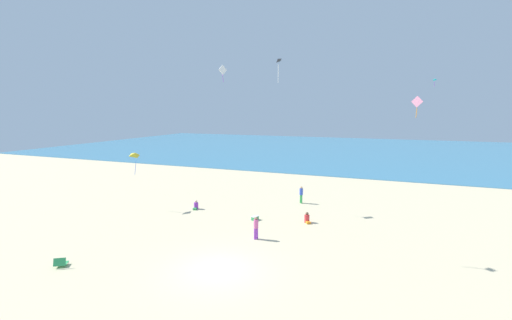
{
  "coord_description": "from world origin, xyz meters",
  "views": [
    {
      "loc": [
        7.83,
        -14.51,
        7.85
      ],
      "look_at": [
        0.0,
        5.03,
        4.83
      ],
      "focal_mm": 24.55,
      "sensor_mm": 36.0,
      "label": 1
    }
  ],
  "objects": [
    {
      "name": "person_3",
      "position": [
        0.18,
        4.57,
        0.82
      ],
      "size": [
        0.39,
        0.39,
        1.42
      ],
      "rotation": [
        0.0,
        0.0,
        5.73
      ],
      "color": "purple",
      "rests_on": "ground_plane"
    },
    {
      "name": "kite_white",
      "position": [
        -5.04,
        10.6,
        10.94
      ],
      "size": [
        0.38,
        0.73,
        1.36
      ],
      "rotation": [
        0.0,
        0.0,
        1.04
      ],
      "color": "white"
    },
    {
      "name": "ground_plane",
      "position": [
        0.0,
        10.0,
        0.0
      ],
      "size": [
        120.0,
        120.0,
        0.0
      ],
      "primitive_type": "plane",
      "color": "beige"
    },
    {
      "name": "ocean_water",
      "position": [
        0.0,
        56.6,
        0.03
      ],
      "size": [
        120.0,
        60.0,
        0.05
      ],
      "primitive_type": "cube",
      "color": "teal",
      "rests_on": "ground_plane"
    },
    {
      "name": "person_2",
      "position": [
        0.63,
        13.75,
        0.84
      ],
      "size": [
        0.41,
        0.41,
        1.46
      ],
      "rotation": [
        0.0,
        0.0,
        0.8
      ],
      "color": "green",
      "rests_on": "ground_plane"
    },
    {
      "name": "kite_yellow",
      "position": [
        -11.14,
        7.28,
        4.38
      ],
      "size": [
        0.72,
        0.85,
        1.87
      ],
      "rotation": [
        0.0,
        0.0,
        4.54
      ],
      "color": "yellow"
    },
    {
      "name": "kite_teal",
      "position": [
        11.33,
        27.86,
        11.06
      ],
      "size": [
        0.47,
        0.44,
        0.87
      ],
      "rotation": [
        0.0,
        0.0,
        0.52
      ],
      "color": "#1EADAD"
    },
    {
      "name": "beach_chair_mid_beach",
      "position": [
        -7.52,
        -2.68,
        0.23
      ],
      "size": [
        0.8,
        0.81,
        0.52
      ],
      "rotation": [
        0.0,
        0.0,
        2.16
      ],
      "color": "#2D9956",
      "rests_on": "ground_plane"
    },
    {
      "name": "person_0",
      "position": [
        -6.71,
        8.87,
        0.27
      ],
      "size": [
        0.4,
        0.62,
        0.72
      ],
      "rotation": [
        0.0,
        0.0,
        4.89
      ],
      "color": "purple",
      "rests_on": "ground_plane"
    },
    {
      "name": "kite_black",
      "position": [
        1.67,
        4.03,
        10.49
      ],
      "size": [
        0.31,
        0.39,
        1.32
      ],
      "rotation": [
        0.0,
        0.0,
        4.75
      ],
      "color": "black"
    },
    {
      "name": "person_1",
      "position": [
        2.34,
        8.84,
        0.28
      ],
      "size": [
        0.6,
        0.67,
        0.75
      ],
      "rotation": [
        0.0,
        0.0,
        5.32
      ],
      "color": "red",
      "rests_on": "ground_plane"
    },
    {
      "name": "kite_pink",
      "position": [
        8.78,
        5.97,
        8.25
      ],
      "size": [
        0.58,
        0.25,
        1.16
      ],
      "rotation": [
        0.0,
        0.0,
        5.87
      ],
      "color": "pink"
    },
    {
      "name": "cooler_box",
      "position": [
        -1.27,
        8.01,
        0.15
      ],
      "size": [
        0.46,
        0.59,
        0.29
      ],
      "rotation": [
        0.0,
        0.0,
        4.37
      ],
      "color": "#339956",
      "rests_on": "ground_plane"
    }
  ]
}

